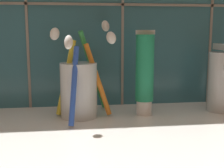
{
  "coord_description": "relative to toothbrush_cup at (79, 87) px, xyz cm",
  "views": [
    {
      "loc": [
        -8.78,
        -45.97,
        17.57
      ],
      "look_at": [
        -2.13,
        3.75,
        8.9
      ],
      "focal_mm": 50.0,
      "sensor_mm": 36.0,
      "label": 1
    }
  ],
  "objects": [
    {
      "name": "sink_faucet",
      "position": [
        27.3,
        -0.13,
        0.83
      ],
      "size": [
        5.19,
        11.82,
        13.06
      ],
      "rotation": [
        0.0,
        0.0,
        -1.55
      ],
      "color": "silver",
      "rests_on": "sink_counter"
    },
    {
      "name": "toothpaste_tube",
      "position": [
        11.95,
        0.0,
        2.26
      ],
      "size": [
        3.51,
        3.34,
        15.62
      ],
      "color": "white",
      "rests_on": "sink_counter"
    },
    {
      "name": "sink_counter",
      "position": [
        7.27,
        -9.36,
        -6.52
      ],
      "size": [
        75.82,
        36.31,
        2.0
      ],
      "primitive_type": "cube",
      "color": "silver",
      "rests_on": "ground"
    },
    {
      "name": "toothbrush_cup",
      "position": [
        0.0,
        0.0,
        0.0
      ],
      "size": [
        12.28,
        15.88,
        17.73
      ],
      "color": "silver",
      "rests_on": "sink_counter"
    }
  ]
}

